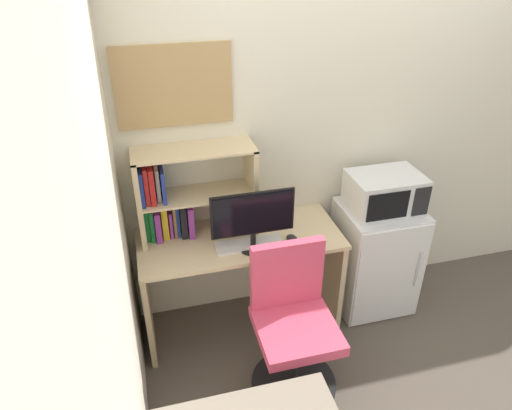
{
  "coord_description": "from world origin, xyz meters",
  "views": [
    {
      "loc": [
        -1.43,
        -2.79,
        2.54
      ],
      "look_at": [
        -0.78,
        -0.31,
        1.02
      ],
      "focal_mm": 33.19,
      "sensor_mm": 36.0,
      "label": 1
    }
  ],
  "objects_px": {
    "monitor": "(253,217)",
    "microwave": "(385,192)",
    "mini_fridge": "(375,257)",
    "keyboard": "(249,244)",
    "computer_mouse": "(292,239)",
    "desk_chair": "(293,330)",
    "wall_corkboard": "(174,86)",
    "hutch_bookshelf": "(179,196)"
  },
  "relations": [
    {
      "from": "monitor",
      "to": "microwave",
      "type": "relative_size",
      "value": 1.08
    },
    {
      "from": "mini_fridge",
      "to": "keyboard",
      "type": "bearing_deg",
      "value": -173.81
    },
    {
      "from": "computer_mouse",
      "to": "desk_chair",
      "type": "xyz_separation_m",
      "value": [
        -0.12,
        -0.43,
        -0.37
      ]
    },
    {
      "from": "mini_fridge",
      "to": "wall_corkboard",
      "type": "relative_size",
      "value": 1.21
    },
    {
      "from": "hutch_bookshelf",
      "to": "keyboard",
      "type": "height_order",
      "value": "hutch_bookshelf"
    },
    {
      "from": "monitor",
      "to": "wall_corkboard",
      "type": "distance_m",
      "value": 0.91
    },
    {
      "from": "keyboard",
      "to": "computer_mouse",
      "type": "bearing_deg",
      "value": -3.42
    },
    {
      "from": "computer_mouse",
      "to": "wall_corkboard",
      "type": "height_order",
      "value": "wall_corkboard"
    },
    {
      "from": "keyboard",
      "to": "desk_chair",
      "type": "bearing_deg",
      "value": -70.68
    },
    {
      "from": "keyboard",
      "to": "mini_fridge",
      "type": "distance_m",
      "value": 1.06
    },
    {
      "from": "desk_chair",
      "to": "wall_corkboard",
      "type": "height_order",
      "value": "wall_corkboard"
    },
    {
      "from": "computer_mouse",
      "to": "desk_chair",
      "type": "height_order",
      "value": "desk_chair"
    },
    {
      "from": "computer_mouse",
      "to": "mini_fridge",
      "type": "distance_m",
      "value": 0.81
    },
    {
      "from": "monitor",
      "to": "desk_chair",
      "type": "distance_m",
      "value": 0.73
    },
    {
      "from": "microwave",
      "to": "mini_fridge",
      "type": "bearing_deg",
      "value": -90.2
    },
    {
      "from": "computer_mouse",
      "to": "microwave",
      "type": "relative_size",
      "value": 0.2
    },
    {
      "from": "microwave",
      "to": "desk_chair",
      "type": "bearing_deg",
      "value": -146.02
    },
    {
      "from": "hutch_bookshelf",
      "to": "mini_fridge",
      "type": "distance_m",
      "value": 1.53
    },
    {
      "from": "hutch_bookshelf",
      "to": "monitor",
      "type": "xyz_separation_m",
      "value": [
        0.41,
        -0.28,
        -0.06
      ]
    },
    {
      "from": "monitor",
      "to": "wall_corkboard",
      "type": "xyz_separation_m",
      "value": [
        -0.37,
        0.4,
        0.73
      ]
    },
    {
      "from": "monitor",
      "to": "mini_fridge",
      "type": "height_order",
      "value": "monitor"
    },
    {
      "from": "monitor",
      "to": "desk_chair",
      "type": "relative_size",
      "value": 0.54
    },
    {
      "from": "mini_fridge",
      "to": "monitor",
      "type": "bearing_deg",
      "value": -172.13
    },
    {
      "from": "mini_fridge",
      "to": "desk_chair",
      "type": "height_order",
      "value": "desk_chair"
    },
    {
      "from": "microwave",
      "to": "hutch_bookshelf",
      "type": "bearing_deg",
      "value": 174.04
    },
    {
      "from": "monitor",
      "to": "desk_chair",
      "type": "bearing_deg",
      "value": -71.76
    },
    {
      "from": "microwave",
      "to": "monitor",
      "type": "bearing_deg",
      "value": -171.95
    },
    {
      "from": "monitor",
      "to": "desk_chair",
      "type": "height_order",
      "value": "monitor"
    },
    {
      "from": "keyboard",
      "to": "computer_mouse",
      "type": "height_order",
      "value": "computer_mouse"
    },
    {
      "from": "hutch_bookshelf",
      "to": "microwave",
      "type": "relative_size",
      "value": 1.55
    },
    {
      "from": "monitor",
      "to": "computer_mouse",
      "type": "height_order",
      "value": "monitor"
    },
    {
      "from": "computer_mouse",
      "to": "wall_corkboard",
      "type": "xyz_separation_m",
      "value": [
        -0.64,
        0.39,
        0.94
      ]
    },
    {
      "from": "keyboard",
      "to": "desk_chair",
      "type": "xyz_separation_m",
      "value": [
        0.16,
        -0.45,
        -0.36
      ]
    },
    {
      "from": "mini_fridge",
      "to": "desk_chair",
      "type": "relative_size",
      "value": 0.86
    },
    {
      "from": "keyboard",
      "to": "mini_fridge",
      "type": "xyz_separation_m",
      "value": [
        0.99,
        0.11,
        -0.37
      ]
    },
    {
      "from": "computer_mouse",
      "to": "mini_fridge",
      "type": "height_order",
      "value": "mini_fridge"
    },
    {
      "from": "microwave",
      "to": "desk_chair",
      "type": "xyz_separation_m",
      "value": [
        -0.83,
        -0.56,
        -0.54
      ]
    },
    {
      "from": "hutch_bookshelf",
      "to": "mini_fridge",
      "type": "height_order",
      "value": "hutch_bookshelf"
    },
    {
      "from": "desk_chair",
      "to": "computer_mouse",
      "type": "bearing_deg",
      "value": 74.01
    },
    {
      "from": "hutch_bookshelf",
      "to": "monitor",
      "type": "height_order",
      "value": "hutch_bookshelf"
    },
    {
      "from": "mini_fridge",
      "to": "microwave",
      "type": "bearing_deg",
      "value": 89.8
    },
    {
      "from": "hutch_bookshelf",
      "to": "keyboard",
      "type": "relative_size",
      "value": 1.74
    }
  ]
}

